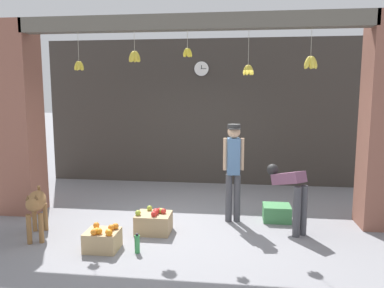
% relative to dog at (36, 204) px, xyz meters
% --- Properties ---
extents(ground_plane, '(60.00, 60.00, 0.00)m').
position_rel_dog_xyz_m(ground_plane, '(2.17, 0.85, -0.52)').
color(ground_plane, gray).
extents(shop_back_wall, '(7.50, 0.12, 3.36)m').
position_rel_dog_xyz_m(shop_back_wall, '(2.17, 3.71, 1.16)').
color(shop_back_wall, '#38332D').
rests_on(shop_back_wall, ground_plane).
extents(shop_pillar_left, '(0.70, 0.60, 3.36)m').
position_rel_dog_xyz_m(shop_pillar_left, '(-0.93, 1.15, 1.16)').
color(shop_pillar_left, brown).
rests_on(shop_pillar_left, ground_plane).
extents(storefront_awning, '(5.60, 0.26, 0.95)m').
position_rel_dog_xyz_m(storefront_awning, '(2.18, 0.97, 2.68)').
color(storefront_awning, '#5B564C').
extents(dog, '(0.51, 0.94, 0.75)m').
position_rel_dog_xyz_m(dog, '(0.00, 0.00, 0.00)').
color(dog, olive).
rests_on(dog, ground_plane).
extents(shopkeeper, '(0.34, 0.28, 1.64)m').
position_rel_dog_xyz_m(shopkeeper, '(2.88, 1.08, 0.45)').
color(shopkeeper, '#424247').
rests_on(shopkeeper, ground_plane).
extents(worker_stooping, '(0.58, 0.68, 1.00)m').
position_rel_dog_xyz_m(worker_stooping, '(3.77, 0.73, 0.14)').
color(worker_stooping, '#424247').
rests_on(worker_stooping, ground_plane).
extents(fruit_crate_oranges, '(0.45, 0.39, 0.35)m').
position_rel_dog_xyz_m(fruit_crate_oranges, '(1.12, -0.30, -0.37)').
color(fruit_crate_oranges, tan).
rests_on(fruit_crate_oranges, ground_plane).
extents(fruit_crate_apples, '(0.53, 0.44, 0.38)m').
position_rel_dog_xyz_m(fruit_crate_apples, '(1.68, 0.42, -0.36)').
color(fruit_crate_apples, tan).
rests_on(fruit_crate_apples, ground_plane).
extents(produce_box_green, '(0.46, 0.40, 0.27)m').
position_rel_dog_xyz_m(produce_box_green, '(3.62, 1.21, -0.39)').
color(produce_box_green, '#42844C').
rests_on(produce_box_green, ground_plane).
extents(water_bottle, '(0.07, 0.07, 0.27)m').
position_rel_dog_xyz_m(water_bottle, '(1.62, -0.33, -0.39)').
color(water_bottle, '#38934C').
rests_on(water_bottle, ground_plane).
extents(wall_clock, '(0.35, 0.03, 0.35)m').
position_rel_dog_xyz_m(wall_clock, '(2.09, 3.64, 2.16)').
color(wall_clock, black).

